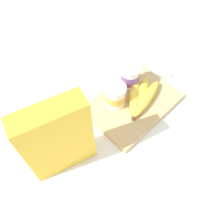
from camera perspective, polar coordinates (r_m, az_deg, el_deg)
ground_plane at (r=0.91m, az=4.83°, el=1.65°), size 2.40×2.40×0.00m
cutting_board at (r=0.90m, az=4.88°, el=2.01°), size 0.32×0.23×0.02m
cereal_box at (r=0.69m, az=-12.50°, el=-6.22°), size 0.20×0.12×0.28m
yogurt_cup_front at (r=0.85m, az=0.81°, el=3.88°), size 0.07×0.07×0.09m
yogurt_cup_back at (r=0.90m, az=4.23°, el=8.18°), size 0.07×0.07×0.09m
banana_bunch at (r=0.89m, az=6.54°, el=3.58°), size 0.20×0.15×0.04m
spoon at (r=1.02m, az=14.65°, el=8.27°), size 0.10×0.11×0.01m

